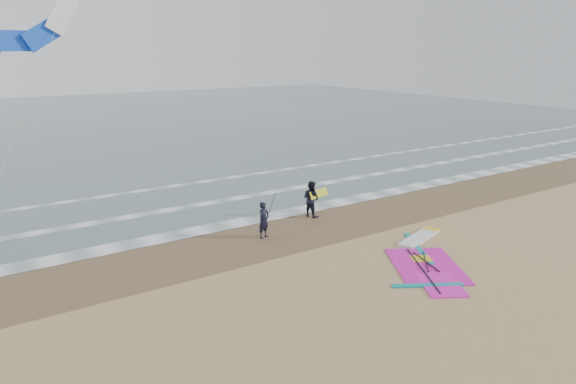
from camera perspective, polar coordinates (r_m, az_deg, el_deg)
ground at (r=19.87m, az=11.24°, el=-8.84°), size 120.00×120.00×0.00m
sea_water at (r=62.62m, az=-21.22°, el=7.12°), size 120.00×80.00×0.02m
wet_sand_band at (r=24.16m, az=1.28°, el=-4.03°), size 120.00×5.00×0.01m
foam_waterline at (r=27.74m, az=-3.92°, el=-1.39°), size 120.00×9.15×0.02m
windsurf_rig at (r=21.51m, az=15.04°, el=-7.03°), size 6.00×5.68×0.14m
person_standing at (r=22.74m, az=-2.71°, el=-3.13°), size 0.69×0.56×1.64m
person_walking at (r=25.60m, az=2.58°, el=-0.76°), size 0.93×1.05×1.83m
held_pole at (r=22.77m, az=-2.07°, el=-2.09°), size 0.17×0.86×1.82m
carried_kiteboard at (r=25.68m, az=3.44°, el=-0.15°), size 1.30×0.51×0.39m
surf_kite at (r=27.48m, az=-28.23°, el=15.85°), size 5.99×3.58×9.76m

